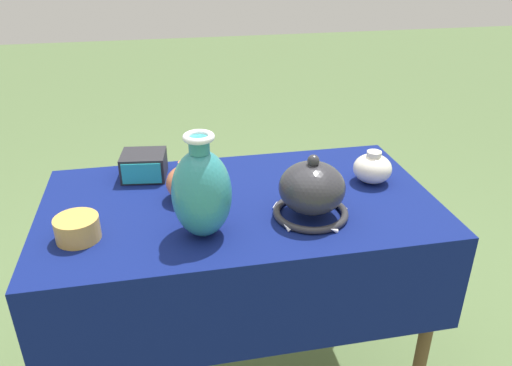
# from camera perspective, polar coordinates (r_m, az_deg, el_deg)

# --- Properties ---
(display_table) EXTENTS (1.25, 0.70, 0.79)m
(display_table) POSITION_cam_1_polar(r_m,az_deg,el_deg) (1.63, -1.73, -5.03)
(display_table) COLOR brown
(display_table) RESTS_ON ground_plane
(vase_tall_bulbous) EXTENTS (0.17, 0.17, 0.30)m
(vase_tall_bulbous) POSITION_cam_1_polar(r_m,az_deg,el_deg) (1.38, -6.23, -1.02)
(vase_tall_bulbous) COLOR teal
(vase_tall_bulbous) RESTS_ON display_table
(vase_dome_bell) EXTENTS (0.24, 0.24, 0.20)m
(vase_dome_bell) POSITION_cam_1_polar(r_m,az_deg,el_deg) (1.49, 6.38, -0.99)
(vase_dome_bell) COLOR #2D2D33
(vase_dome_bell) RESTS_ON display_table
(mosaic_tile_box) EXTENTS (0.16, 0.15, 0.09)m
(mosaic_tile_box) POSITION_cam_1_polar(r_m,az_deg,el_deg) (1.78, -12.68, 1.97)
(mosaic_tile_box) COLOR #232328
(mosaic_tile_box) RESTS_ON display_table
(pot_squat_ochre) EXTENTS (0.12, 0.12, 0.07)m
(pot_squat_ochre) POSITION_cam_1_polar(r_m,az_deg,el_deg) (1.48, -19.74, -4.91)
(pot_squat_ochre) COLOR gold
(pot_squat_ochre) RESTS_ON display_table
(jar_round_terracotta) EXTENTS (0.14, 0.14, 0.13)m
(jar_round_terracotta) POSITION_cam_1_polar(r_m,az_deg,el_deg) (1.60, -7.83, 0.10)
(jar_round_terracotta) COLOR #BC6642
(jar_round_terracotta) RESTS_ON display_table
(jar_round_ivory) EXTENTS (0.13, 0.13, 0.11)m
(jar_round_ivory) POSITION_cam_1_polar(r_m,az_deg,el_deg) (1.75, 13.17, 1.66)
(jar_round_ivory) COLOR white
(jar_round_ivory) RESTS_ON display_table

